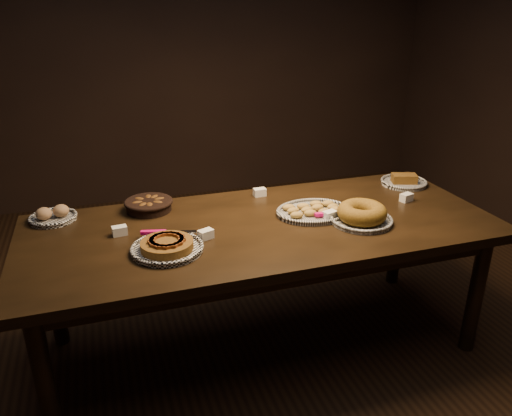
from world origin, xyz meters
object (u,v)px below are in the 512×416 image
object	(u,v)px
apple_tart_plate	(167,246)
bundt_cake_plate	(362,215)
madeleine_platter	(313,211)
buffet_table	(263,237)

from	to	relation	value
apple_tart_plate	bundt_cake_plate	distance (m)	1.00
madeleine_platter	bundt_cake_plate	xyz separation A→B (m)	(0.19, -0.18, 0.02)
bundt_cake_plate	madeleine_platter	bearing A→B (deg)	112.98
apple_tart_plate	bundt_cake_plate	xyz separation A→B (m)	(0.99, 0.01, 0.02)
buffet_table	madeleine_platter	distance (m)	0.31
apple_tart_plate	bundt_cake_plate	world-z (taller)	bundt_cake_plate
madeleine_platter	apple_tart_plate	bearing A→B (deg)	-165.65
buffet_table	madeleine_platter	bearing A→B (deg)	7.65
buffet_table	apple_tart_plate	distance (m)	0.54
apple_tart_plate	madeleine_platter	world-z (taller)	apple_tart_plate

